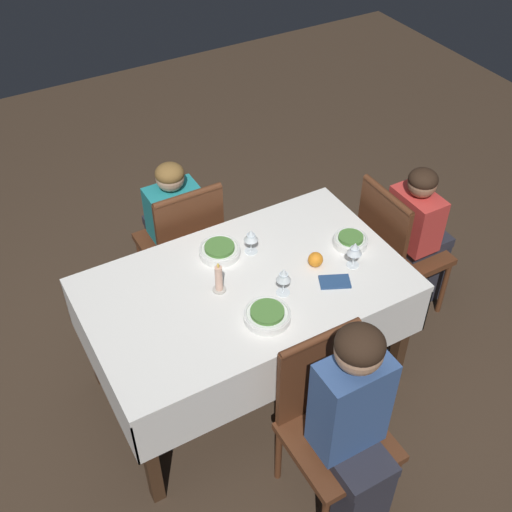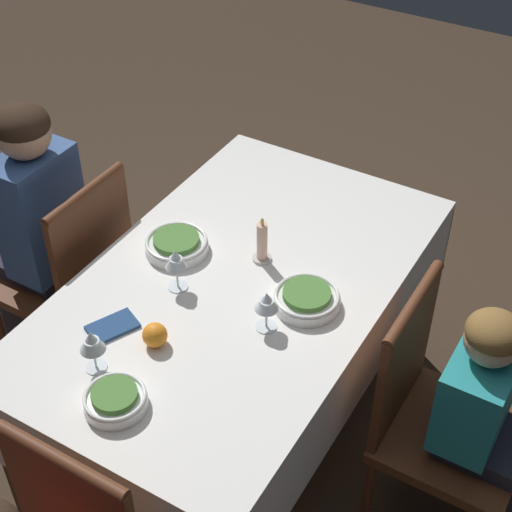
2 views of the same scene
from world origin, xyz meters
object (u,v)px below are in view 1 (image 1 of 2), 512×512
(wine_glass_north, at_px, (251,236))
(bowl_north, at_px, (220,250))
(chair_east, at_px, (395,246))
(orange_fruit, at_px, (316,259))
(wine_glass_south, at_px, (284,276))
(chair_north, at_px, (184,242))
(candle_centerpiece, at_px, (219,280))
(bowl_east, at_px, (350,240))
(person_child_red, at_px, (420,231))
(bowl_south, at_px, (267,315))
(napkin_red_folded, at_px, (335,282))
(person_adult_denim, at_px, (355,424))
(wine_glass_east, at_px, (355,249))
(dining_table, at_px, (246,296))
(person_child_teal, at_px, (171,221))
(chair_south, at_px, (330,418))

(wine_glass_north, bearing_deg, bowl_north, 157.94)
(chair_east, height_order, orange_fruit, chair_east)
(chair_east, xyz_separation_m, wine_glass_south, (-0.90, -0.21, 0.36))
(chair_north, height_order, candle_centerpiece, chair_north)
(bowl_north, xyz_separation_m, bowl_east, (0.62, -0.26, 0.00))
(person_child_red, height_order, bowl_north, person_child_red)
(bowl_south, bearing_deg, napkin_red_folded, 6.26)
(person_adult_denim, height_order, wine_glass_east, person_adult_denim)
(bowl_south, xyz_separation_m, wine_glass_north, (0.16, 0.44, 0.07))
(person_adult_denim, bearing_deg, dining_table, 92.24)
(person_child_red, bearing_deg, bowl_south, 104.85)
(person_child_teal, height_order, wine_glass_south, person_child_teal)
(chair_east, relative_size, person_adult_denim, 0.79)
(person_child_teal, bearing_deg, chair_east, 142.12)
(orange_fruit, distance_m, napkin_red_folded, 0.16)
(wine_glass_north, bearing_deg, dining_table, -125.36)
(chair_south, height_order, person_child_red, person_child_red)
(bowl_south, relative_size, wine_glass_east, 1.49)
(chair_south, xyz_separation_m, bowl_north, (-0.05, 0.95, 0.28))
(bowl_east, distance_m, candle_centerpiece, 0.74)
(dining_table, xyz_separation_m, bowl_north, (-0.01, 0.25, 0.12))
(chair_north, distance_m, person_adult_denim, 1.58)
(chair_north, distance_m, person_child_red, 1.38)
(wine_glass_north, distance_m, wine_glass_east, 0.52)
(chair_north, xyz_separation_m, bowl_north, (0.01, -0.46, 0.28))
(bowl_east, bearing_deg, candle_centerpiece, 177.55)
(person_adult_denim, height_order, bowl_north, person_adult_denim)
(bowl_south, distance_m, wine_glass_east, 0.57)
(candle_centerpiece, bearing_deg, dining_table, -7.27)
(person_child_teal, xyz_separation_m, bowl_east, (0.63, -0.90, 0.25))
(person_adult_denim, distance_m, wine_glass_east, 0.89)
(person_child_red, xyz_separation_m, orange_fruit, (-0.83, -0.13, 0.25))
(bowl_north, bearing_deg, wine_glass_north, -22.06)
(bowl_south, distance_m, candle_centerpiece, 0.29)
(chair_south, bearing_deg, wine_glass_east, 48.47)
(bowl_south, xyz_separation_m, candle_centerpiece, (-0.11, 0.27, 0.04))
(chair_south, relative_size, candle_centerpiece, 5.33)
(chair_south, height_order, bowl_north, chair_south)
(person_child_teal, height_order, candle_centerpiece, person_child_teal)
(chair_south, distance_m, wine_glass_east, 0.82)
(bowl_east, xyz_separation_m, wine_glass_east, (-0.08, -0.14, 0.08))
(bowl_south, bearing_deg, wine_glass_south, 35.89)
(dining_table, distance_m, chair_south, 0.72)
(bowl_north, height_order, orange_fruit, orange_fruit)
(chair_east, height_order, bowl_north, chair_east)
(chair_south, xyz_separation_m, wine_glass_north, (0.10, 0.89, 0.35))
(bowl_south, height_order, wine_glass_south, wine_glass_south)
(chair_east, relative_size, person_child_teal, 0.96)
(chair_south, xyz_separation_m, person_child_red, (1.16, 0.77, 0.04))
(chair_east, bearing_deg, chair_north, 58.60)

